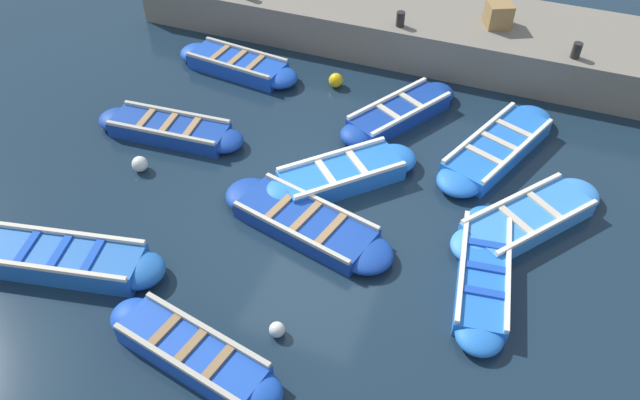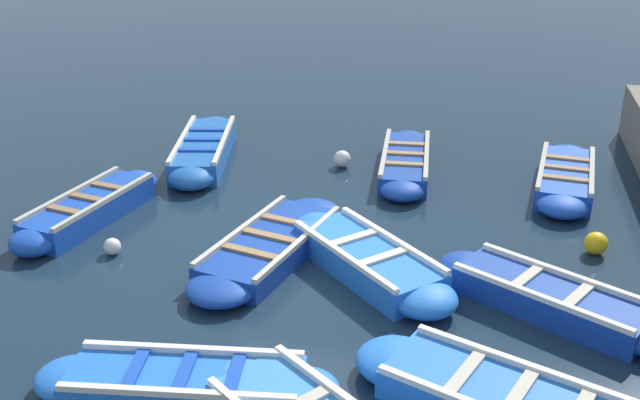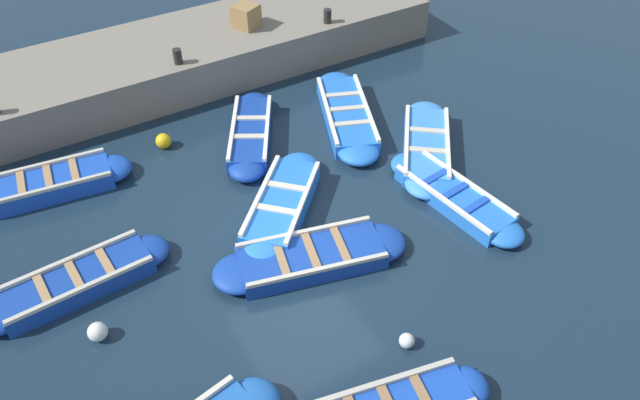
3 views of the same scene
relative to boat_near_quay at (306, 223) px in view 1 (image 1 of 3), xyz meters
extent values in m
plane|color=#162838|center=(-0.34, -0.02, -0.16)|extent=(120.00, 120.00, 0.00)
cube|color=navy|center=(0.00, 0.00, -0.01)|extent=(1.60, 2.72, 0.31)
ellipsoid|color=navy|center=(-0.31, -1.24, -0.01)|extent=(1.15, 1.17, 0.31)
ellipsoid|color=navy|center=(0.31, 1.24, -0.01)|extent=(1.15, 1.17, 0.31)
cube|color=#B2AD9E|center=(0.46, -0.11, 0.18)|extent=(0.68, 2.45, 0.07)
cube|color=#B2AD9E|center=(-0.46, 0.11, 0.18)|extent=(0.68, 2.45, 0.07)
cube|color=olive|center=(-0.13, -0.53, 0.17)|extent=(0.91, 0.35, 0.04)
cube|color=olive|center=(0.00, 0.00, 0.17)|extent=(0.91, 0.35, 0.04)
cube|color=olive|center=(0.13, 0.53, 0.17)|extent=(0.91, 0.35, 0.04)
cube|color=#1E59AD|center=(2.32, -3.49, 0.04)|extent=(1.41, 2.86, 0.40)
ellipsoid|color=#1E59AD|center=(2.04, -2.15, 0.04)|extent=(0.96, 0.98, 0.40)
cube|color=beige|center=(2.71, -3.41, 0.28)|extent=(0.61, 2.65, 0.07)
cube|color=beige|center=(1.92, -3.57, 0.28)|extent=(0.61, 2.65, 0.07)
cube|color=#1947B7|center=(2.43, -4.06, 0.26)|extent=(0.79, 0.29, 0.04)
cube|color=#1947B7|center=(2.32, -3.49, 0.26)|extent=(0.79, 0.29, 0.04)
cube|color=#1947B7|center=(2.20, -2.92, 0.26)|extent=(0.79, 0.29, 0.04)
cube|color=blue|center=(-1.43, 0.17, 0.03)|extent=(2.35, 2.33, 0.37)
ellipsoid|color=blue|center=(-0.58, -0.66, 0.03)|extent=(1.22, 1.22, 0.37)
ellipsoid|color=blue|center=(-2.28, 1.00, 0.03)|extent=(1.22, 1.22, 0.37)
cube|color=silver|center=(-1.13, 0.47, 0.25)|extent=(1.72, 1.69, 0.07)
cube|color=silver|center=(-1.72, -0.13, 0.25)|extent=(1.72, 1.69, 0.07)
cube|color=beige|center=(-1.19, -0.07, 0.23)|extent=(0.67, 0.68, 0.04)
cube|color=beige|center=(-1.67, 0.41, 0.23)|extent=(0.67, 0.68, 0.04)
cube|color=navy|center=(-3.83, 0.66, 0.01)|extent=(2.50, 1.90, 0.35)
ellipsoid|color=navy|center=(-2.78, 0.07, 0.01)|extent=(1.05, 1.04, 0.35)
ellipsoid|color=navy|center=(-4.88, 1.25, 0.01)|extent=(1.05, 1.04, 0.35)
cube|color=silver|center=(-3.65, 0.99, 0.22)|extent=(2.09, 1.23, 0.07)
cube|color=silver|center=(-4.01, 0.34, 0.22)|extent=(2.09, 1.23, 0.07)
cube|color=beige|center=(-3.53, 0.49, 0.21)|extent=(0.48, 0.70, 0.04)
cube|color=beige|center=(-4.13, 0.83, 0.21)|extent=(0.48, 0.70, 0.04)
cube|color=navy|center=(-1.52, -3.72, 0.01)|extent=(1.01, 2.57, 0.33)
ellipsoid|color=navy|center=(-1.43, -4.97, 0.01)|extent=(0.82, 0.85, 0.33)
ellipsoid|color=navy|center=(-1.60, -2.47, 0.01)|extent=(0.82, 0.85, 0.33)
cube|color=#B2AD9E|center=(-1.14, -3.69, 0.21)|extent=(0.25, 2.46, 0.07)
cube|color=#B2AD9E|center=(-1.89, -3.75, 0.21)|extent=(0.25, 2.46, 0.07)
cube|color=#9E7A51|center=(-1.48, -4.25, 0.20)|extent=(0.74, 0.19, 0.04)
cube|color=#9E7A51|center=(-1.52, -3.72, 0.20)|extent=(0.74, 0.19, 0.04)
cube|color=#9E7A51|center=(-1.55, -3.19, 0.20)|extent=(0.74, 0.19, 0.04)
cube|color=blue|center=(-3.38, 2.87, 0.01)|extent=(2.90, 1.91, 0.34)
ellipsoid|color=blue|center=(-2.11, 2.37, 0.01)|extent=(1.19, 1.17, 0.34)
ellipsoid|color=blue|center=(-4.65, 3.37, 0.01)|extent=(1.19, 1.17, 0.34)
cube|color=silver|center=(-3.22, 3.28, 0.21)|extent=(2.52, 1.06, 0.07)
cube|color=silver|center=(-3.55, 2.45, 0.21)|extent=(2.52, 1.06, 0.07)
cube|color=beige|center=(-2.84, 2.66, 0.20)|extent=(0.45, 0.85, 0.04)
cube|color=beige|center=(-3.38, 2.87, 0.20)|extent=(0.45, 0.85, 0.04)
cube|color=beige|center=(-3.92, 3.08, 0.20)|extent=(0.45, 0.85, 0.04)
cube|color=#1947B7|center=(3.13, -0.54, 0.03)|extent=(1.23, 2.51, 0.38)
ellipsoid|color=#1947B7|center=(2.89, -1.72, 0.03)|extent=(0.84, 0.85, 0.38)
ellipsoid|color=#1947B7|center=(3.37, 0.64, 0.03)|extent=(0.84, 0.85, 0.38)
cube|color=#B2AD9E|center=(3.47, -0.61, 0.25)|extent=(0.55, 2.33, 0.07)
cube|color=#B2AD9E|center=(2.80, -0.48, 0.25)|extent=(0.55, 2.33, 0.07)
cube|color=olive|center=(3.03, -1.05, 0.24)|extent=(0.69, 0.27, 0.04)
cube|color=olive|center=(3.13, -0.54, 0.24)|extent=(0.69, 0.27, 0.04)
cube|color=olive|center=(3.23, -0.04, 0.24)|extent=(0.69, 0.27, 0.04)
cube|color=blue|center=(0.02, 3.21, -0.01)|extent=(2.58, 1.14, 0.29)
ellipsoid|color=blue|center=(1.26, 3.37, -0.01)|extent=(0.87, 0.85, 0.29)
ellipsoid|color=blue|center=(-1.21, 3.04, -0.01)|extent=(0.87, 0.85, 0.29)
cube|color=silver|center=(-0.03, 3.57, 0.17)|extent=(2.43, 0.40, 0.07)
cube|color=silver|center=(0.07, 2.84, 0.17)|extent=(2.43, 0.40, 0.07)
cube|color=#1947B7|center=(0.55, 3.28, 0.16)|extent=(0.23, 0.73, 0.04)
cube|color=#1947B7|center=(0.02, 3.21, 0.16)|extent=(0.23, 0.73, 0.04)
cube|color=#1947B7|center=(-0.50, 3.14, 0.16)|extent=(0.23, 0.73, 0.04)
cube|color=#1947B7|center=(-4.33, -3.52, 0.02)|extent=(1.17, 2.45, 0.36)
ellipsoid|color=#1947B7|center=(-4.47, -4.69, 0.02)|extent=(0.92, 0.95, 0.36)
ellipsoid|color=#1947B7|center=(-4.20, -2.35, 0.02)|extent=(0.92, 0.95, 0.36)
cube|color=#B2AD9E|center=(-3.92, -3.57, 0.24)|extent=(0.34, 2.31, 0.07)
cube|color=#B2AD9E|center=(-4.74, -3.47, 0.24)|extent=(0.34, 2.31, 0.07)
cube|color=#9E7A51|center=(-4.39, -4.02, 0.22)|extent=(0.80, 0.23, 0.04)
cube|color=#9E7A51|center=(-4.33, -3.52, 0.22)|extent=(0.80, 0.23, 0.04)
cube|color=#9E7A51|center=(-4.27, -3.02, 0.22)|extent=(0.80, 0.23, 0.04)
cube|color=#3884E0|center=(-1.54, 3.73, 0.00)|extent=(2.55, 2.26, 0.31)
ellipsoid|color=#3884E0|center=(-0.55, 2.97, 0.00)|extent=(1.24, 1.24, 0.31)
ellipsoid|color=#3884E0|center=(-2.53, 4.48, 0.00)|extent=(1.24, 1.24, 0.31)
cube|color=silver|center=(-1.27, 4.07, 0.19)|extent=(1.99, 1.55, 0.07)
cube|color=silver|center=(-1.80, 3.38, 0.19)|extent=(1.99, 1.55, 0.07)
cube|color=beige|center=(-1.26, 3.51, 0.17)|extent=(0.62, 0.75, 0.04)
cube|color=beige|center=(-1.82, 3.94, 0.17)|extent=(0.62, 0.75, 0.04)
cube|color=slate|center=(-7.15, -0.02, 0.35)|extent=(2.90, 13.93, 1.03)
cylinder|color=black|center=(-6.05, -0.02, 1.04)|extent=(0.20, 0.20, 0.35)
cylinder|color=black|center=(-6.05, 3.95, 1.04)|extent=(0.20, 0.20, 0.35)
cube|color=olive|center=(-6.90, 2.10, 1.15)|extent=(0.74, 0.74, 0.55)
sphere|color=silver|center=(-0.33, -3.70, 0.00)|extent=(0.32, 0.32, 0.32)
sphere|color=silver|center=(2.26, 0.43, -0.03)|extent=(0.25, 0.25, 0.25)
sphere|color=#EAB214|center=(-4.57, -1.08, 0.01)|extent=(0.34, 0.34, 0.34)
camera|label=1|loc=(7.22, 3.05, 8.06)|focal=35.00mm
camera|label=2|loc=(-2.73, 9.17, 4.96)|focal=42.00mm
camera|label=3|loc=(6.50, -3.63, 8.18)|focal=35.00mm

